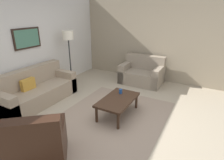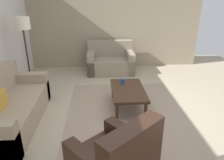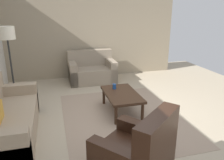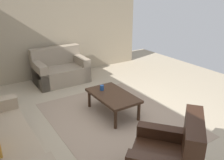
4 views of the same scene
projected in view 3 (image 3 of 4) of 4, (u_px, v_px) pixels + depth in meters
name	position (u px, v px, depth m)	size (l,w,h in m)	color
ground_plane	(122.00, 117.00, 4.41)	(8.00, 8.00, 0.00)	tan
stone_feature_panel	(93.00, 31.00, 6.73)	(0.12, 5.20, 2.80)	gray
area_rug	(122.00, 116.00, 4.40)	(2.86, 2.25, 0.01)	gray
couch_main	(1.00, 122.00, 3.58)	(2.05, 0.85, 0.88)	gray
couch_loveseat	(91.00, 71.00, 6.52)	(0.88, 1.31, 0.88)	gray
armchair_leather	(138.00, 159.00, 2.70)	(1.13, 1.13, 0.95)	black
coffee_table	(122.00, 95.00, 4.52)	(1.10, 0.64, 0.41)	#382316
cup	(114.00, 86.00, 4.73)	(0.08, 0.08, 0.11)	#1E478C
lamp_standing	(8.00, 41.00, 4.50)	(0.32, 0.32, 1.71)	black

